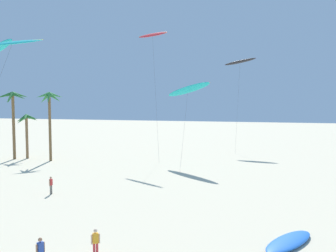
{
  "coord_description": "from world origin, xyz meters",
  "views": [
    {
      "loc": [
        8.12,
        -5.8,
        8.64
      ],
      "look_at": [
        1.1,
        19.52,
        6.84
      ],
      "focal_mm": 36.65,
      "sensor_mm": 36.0,
      "label": 1
    }
  ],
  "objects": [
    {
      "name": "palm_tree_2",
      "position": [
        -22.16,
        38.13,
        8.19
      ],
      "size": [
        3.6,
        3.77,
        10.2
      ],
      "color": "brown",
      "rests_on": "ground"
    },
    {
      "name": "palm_tree_0",
      "position": [
        -26.88,
        39.0,
        5.5
      ],
      "size": [
        3.56,
        3.33,
        6.87
      ],
      "color": "olive",
      "rests_on": "ground"
    },
    {
      "name": "person_near_left",
      "position": [
        -0.69,
        10.94,
        0.92
      ],
      "size": [
        0.43,
        0.34,
        1.67
      ],
      "color": "red",
      "rests_on": "ground"
    },
    {
      "name": "grounded_kite_0",
      "position": [
        9.79,
        15.78,
        0.18
      ],
      "size": [
        3.76,
        4.9,
        0.35
      ],
      "color": "blue",
      "rests_on": "ground"
    },
    {
      "name": "flying_kite_1",
      "position": [
        -2.17,
        41.88,
        10.48
      ],
      "size": [
        7.51,
        9.33,
        11.75
      ],
      "color": "#19B2B7",
      "rests_on": "ground"
    },
    {
      "name": "flying_kite_4",
      "position": [
        -14.92,
        21.98,
        14.28
      ],
      "size": [
        5.02,
        10.42,
        15.06
      ],
      "color": "#19B2B7",
      "rests_on": "ground"
    },
    {
      "name": "flying_kite_3",
      "position": [
        3.91,
        59.02,
        16.15
      ],
      "size": [
        5.81,
        6.71,
        17.0
      ],
      "color": "black",
      "rests_on": "ground"
    },
    {
      "name": "palm_tree_1",
      "position": [
        -28.38,
        37.93,
        8.15
      ],
      "size": [
        4.7,
        4.88,
        10.31
      ],
      "color": "brown",
      "rests_on": "ground"
    },
    {
      "name": "person_mid_field",
      "position": [
        -11.02,
        21.9,
        0.93
      ],
      "size": [
        0.22,
        0.51,
        1.69
      ],
      "color": "slate",
      "rests_on": "ground"
    },
    {
      "name": "flying_kite_6",
      "position": [
        -8.31,
        44.6,
        18.92
      ],
      "size": [
        5.99,
        5.62,
        19.43
      ],
      "color": "red",
      "rests_on": "ground"
    }
  ]
}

